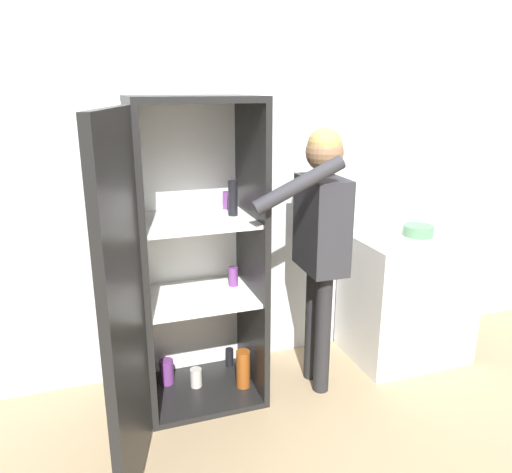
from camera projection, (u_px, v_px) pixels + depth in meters
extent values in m
plane|color=tan|center=(276.00, 447.00, 2.68)|extent=(12.00, 12.00, 0.00)
cube|color=silver|center=(223.00, 181.00, 3.20)|extent=(7.00, 0.06, 2.55)
cube|color=black|center=(202.00, 389.00, 3.17)|extent=(0.70, 0.59, 0.04)
cube|color=black|center=(192.00, 99.00, 2.66)|extent=(0.70, 0.59, 0.04)
cube|color=white|center=(188.00, 243.00, 3.16)|extent=(0.70, 0.03, 1.74)
cube|color=black|center=(140.00, 263.00, 2.81)|extent=(0.03, 0.59, 1.74)
cube|color=black|center=(251.00, 251.00, 3.02)|extent=(0.04, 0.59, 1.74)
cube|color=white|center=(199.00, 297.00, 2.99)|extent=(0.63, 0.52, 0.02)
cube|color=white|center=(196.00, 221.00, 2.85)|extent=(0.63, 0.52, 0.02)
cube|color=black|center=(125.00, 311.00, 2.20)|extent=(0.23, 0.69, 1.74)
cylinder|color=#9E4C19|center=(243.00, 369.00, 3.13)|extent=(0.09, 0.09, 0.24)
cylinder|color=#723884|center=(233.00, 276.00, 3.10)|extent=(0.06, 0.06, 0.12)
cylinder|color=black|center=(233.00, 198.00, 2.89)|extent=(0.05, 0.05, 0.21)
cylinder|color=beige|center=(196.00, 378.00, 3.15)|extent=(0.07, 0.07, 0.12)
cylinder|color=black|center=(230.00, 357.00, 3.39)|extent=(0.05, 0.05, 0.12)
cylinder|color=#723884|center=(227.00, 200.00, 3.06)|extent=(0.05, 0.05, 0.11)
cylinder|color=#723884|center=(167.00, 372.00, 3.18)|extent=(0.09, 0.09, 0.16)
cylinder|color=#262628|center=(323.00, 333.00, 3.08)|extent=(0.10, 0.10, 0.80)
cylinder|color=#262628|center=(313.00, 322.00, 3.22)|extent=(0.10, 0.10, 0.80)
cube|color=#2D2D33|center=(322.00, 224.00, 2.96)|extent=(0.23, 0.40, 0.56)
sphere|color=#8C6647|center=(325.00, 152.00, 2.83)|extent=(0.22, 0.22, 0.22)
sphere|color=#AD894C|center=(325.00, 146.00, 2.82)|extent=(0.20, 0.20, 0.20)
cylinder|color=#2D2D33|center=(299.00, 185.00, 2.61)|extent=(0.52, 0.10, 0.29)
cylinder|color=#2D2D33|center=(308.00, 220.00, 3.16)|extent=(0.08, 0.08, 0.53)
cube|color=white|center=(406.00, 296.00, 3.51)|extent=(0.79, 0.59, 0.89)
cylinder|color=#517F5B|center=(418.00, 231.00, 3.37)|extent=(0.20, 0.20, 0.07)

